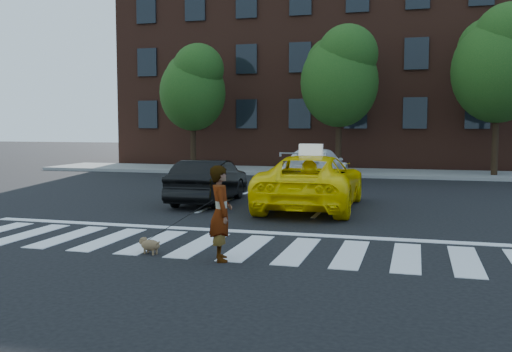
# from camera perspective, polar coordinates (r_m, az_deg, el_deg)

# --- Properties ---
(ground) EXTENTS (120.00, 120.00, 0.00)m
(ground) POSITION_cam_1_polar(r_m,az_deg,el_deg) (11.49, -5.69, -6.88)
(ground) COLOR black
(ground) RESTS_ON ground
(crosswalk) EXTENTS (13.00, 2.40, 0.01)m
(crosswalk) POSITION_cam_1_polar(r_m,az_deg,el_deg) (11.49, -5.69, -6.85)
(crosswalk) COLOR silver
(crosswalk) RESTS_ON ground
(stop_line) EXTENTS (12.00, 0.30, 0.01)m
(stop_line) POSITION_cam_1_polar(r_m,az_deg,el_deg) (12.96, -3.09, -5.46)
(stop_line) COLOR silver
(stop_line) RESTS_ON ground
(sidewalk_far) EXTENTS (30.00, 4.00, 0.15)m
(sidewalk_far) POSITION_cam_1_polar(r_m,az_deg,el_deg) (28.35, 7.34, 0.40)
(sidewalk_far) COLOR slate
(sidewalk_far) RESTS_ON ground
(building) EXTENTS (26.00, 10.00, 12.00)m
(building) POSITION_cam_1_polar(r_m,az_deg,el_deg) (35.88, 9.25, 10.83)
(building) COLOR #4C271B
(building) RESTS_ON ground
(tree_left) EXTENTS (3.39, 3.38, 6.50)m
(tree_left) POSITION_cam_1_polar(r_m,az_deg,el_deg) (29.68, -6.30, 9.06)
(tree_left) COLOR black
(tree_left) RESTS_ON ground
(tree_mid) EXTENTS (3.69, 3.69, 7.10)m
(tree_mid) POSITION_cam_1_polar(r_m,az_deg,el_deg) (27.79, 8.41, 10.16)
(tree_mid) COLOR black
(tree_mid) RESTS_ON ground
(tree_right) EXTENTS (4.00, 4.00, 7.70)m
(tree_right) POSITION_cam_1_polar(r_m,az_deg,el_deg) (27.81, 23.13, 10.65)
(tree_right) COLOR black
(tree_right) RESTS_ON ground
(taxi) EXTENTS (2.65, 5.56, 1.53)m
(taxi) POSITION_cam_1_polar(r_m,az_deg,el_deg) (16.45, 5.62, -0.55)
(taxi) COLOR #FFDB05
(taxi) RESTS_ON ground
(black_sedan) EXTENTS (1.54, 4.07, 1.33)m
(black_sedan) POSITION_cam_1_polar(r_m,az_deg,el_deg) (17.55, -4.75, -0.53)
(black_sedan) COLOR black
(black_sedan) RESTS_ON ground
(white_suv) EXTENTS (2.21, 5.05, 1.44)m
(white_suv) POSITION_cam_1_polar(r_m,az_deg,el_deg) (23.14, 6.02, 0.97)
(white_suv) COLOR white
(white_suv) RESTS_ON ground
(woman) EXTENTS (0.62, 0.73, 1.68)m
(woman) POSITION_cam_1_polar(r_m,az_deg,el_deg) (10.03, -3.54, -3.73)
(woman) COLOR #999999
(woman) RESTS_ON ground
(dog) EXTENTS (0.51, 0.30, 0.29)m
(dog) POSITION_cam_1_polar(r_m,az_deg,el_deg) (10.84, -10.66, -6.75)
(dog) COLOR olive
(dog) RESTS_ON ground
(taxi_sign) EXTENTS (0.66, 0.29, 0.32)m
(taxi_sign) POSITION_cam_1_polar(r_m,az_deg,el_deg) (16.19, 5.52, 2.65)
(taxi_sign) COLOR white
(taxi_sign) RESTS_ON taxi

